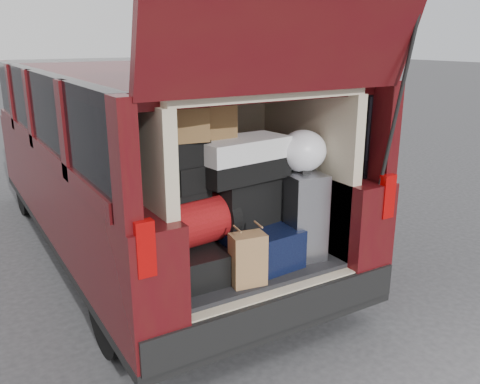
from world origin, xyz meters
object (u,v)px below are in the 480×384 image
object	(u,v)px
silver_roller	(298,213)
twotone_duffel	(241,159)
black_hardshell	(193,262)
black_soft_case	(245,200)
kraft_bag	(248,259)
red_duffel	(195,221)
navy_hardshell	(250,244)
backpack	(188,170)

from	to	relation	value
silver_roller	twotone_duffel	world-z (taller)	twotone_duffel
black_hardshell	black_soft_case	bearing A→B (deg)	9.21
kraft_bag	red_duffel	xyz separation A→B (m)	(-0.21, 0.31, 0.20)
red_duffel	twotone_duffel	size ratio (longest dim) A/B	0.80
black_hardshell	kraft_bag	xyz separation A→B (m)	(0.25, -0.27, 0.07)
navy_hardshell	kraft_bag	xyz separation A→B (m)	(-0.19, -0.28, 0.04)
twotone_duffel	kraft_bag	bearing A→B (deg)	-121.07
red_duffel	black_soft_case	bearing A→B (deg)	-2.31
silver_roller	black_soft_case	world-z (taller)	silver_roller
black_hardshell	silver_roller	bearing A→B (deg)	-3.44
black_hardshell	kraft_bag	bearing A→B (deg)	-47.58
navy_hardshell	kraft_bag	size ratio (longest dim) A/B	1.80
red_duffel	black_soft_case	size ratio (longest dim) A/B	1.07
black_hardshell	black_soft_case	world-z (taller)	black_soft_case
black_hardshell	twotone_duffel	world-z (taller)	twotone_duffel
navy_hardshell	twotone_duffel	bearing A→B (deg)	146.06
black_hardshell	navy_hardshell	world-z (taller)	navy_hardshell
twotone_duffel	black_hardshell	bearing A→B (deg)	178.09
navy_hardshell	silver_roller	xyz separation A→B (m)	(0.37, -0.05, 0.17)
kraft_bag	backpack	world-z (taller)	backpack
silver_roller	twotone_duffel	bearing A→B (deg)	175.50
navy_hardshell	red_duffel	xyz separation A→B (m)	(-0.40, 0.04, 0.23)
black_hardshell	twotone_duffel	distance (m)	0.74
kraft_bag	black_soft_case	xyz separation A→B (m)	(0.19, 0.34, 0.26)
kraft_bag	twotone_duffel	distance (m)	0.66
kraft_bag	navy_hardshell	bearing A→B (deg)	64.02
silver_roller	backpack	size ratio (longest dim) A/B	1.66
silver_roller	red_duffel	world-z (taller)	silver_roller
backpack	twotone_duffel	world-z (taller)	backpack
silver_roller	backpack	world-z (taller)	backpack
black_hardshell	black_soft_case	distance (m)	0.55
silver_roller	twotone_duffel	xyz separation A→B (m)	(-0.42, 0.09, 0.43)
backpack	black_hardshell	bearing A→B (deg)	-102.05
kraft_bag	twotone_duffel	size ratio (longest dim) A/B	0.54
navy_hardshell	silver_roller	size ratio (longest dim) A/B	0.99
navy_hardshell	red_duffel	world-z (taller)	red_duffel
kraft_bag	black_soft_case	distance (m)	0.47
black_soft_case	silver_roller	bearing A→B (deg)	-28.24
backpack	red_duffel	bearing A→B (deg)	-13.74
black_soft_case	backpack	size ratio (longest dim) A/B	1.26
navy_hardshell	silver_roller	world-z (taller)	silver_roller
silver_roller	kraft_bag	size ratio (longest dim) A/B	1.82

